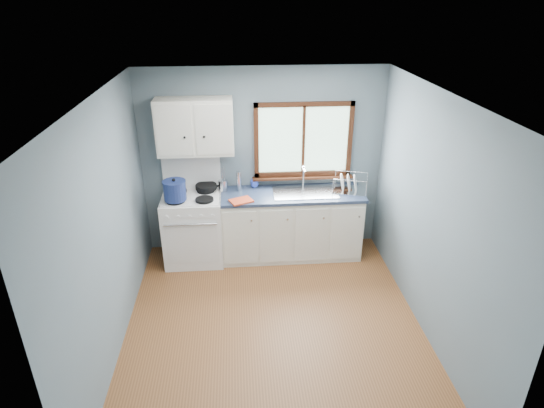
{
  "coord_description": "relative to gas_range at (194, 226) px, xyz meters",
  "views": [
    {
      "loc": [
        -0.34,
        -3.92,
        3.34
      ],
      "look_at": [
        0.05,
        0.9,
        1.05
      ],
      "focal_mm": 30.0,
      "sensor_mm": 36.0,
      "label": 1
    }
  ],
  "objects": [
    {
      "name": "upper_cabinets",
      "position": [
        0.1,
        0.15,
        1.31
      ],
      "size": [
        0.95,
        0.35,
        0.7
      ],
      "color": "silver",
      "rests_on": "wall_back"
    },
    {
      "name": "dish_rack",
      "position": [
        2.07,
        0.03,
        0.49
      ],
      "size": [
        0.53,
        0.46,
        0.23
      ],
      "rotation": [
        0.0,
        0.0,
        -0.3
      ],
      "color": "silver",
      "rests_on": "countertop"
    },
    {
      "name": "wall_right",
      "position": [
        2.56,
        -1.47,
        0.76
      ],
      "size": [
        0.02,
        3.6,
        2.5
      ],
      "primitive_type": "cube",
      "color": "slate",
      "rests_on": "ground"
    },
    {
      "name": "wall_left",
      "position": [
        -0.66,
        -1.47,
        0.76
      ],
      "size": [
        0.02,
        3.6,
        2.5
      ],
      "primitive_type": "cube",
      "color": "slate",
      "rests_on": "ground"
    },
    {
      "name": "skillet",
      "position": [
        0.19,
        0.16,
        0.49
      ],
      "size": [
        0.43,
        0.3,
        0.06
      ],
      "rotation": [
        0.0,
        0.0,
        0.09
      ],
      "color": "black",
      "rests_on": "gas_range"
    },
    {
      "name": "floor",
      "position": [
        0.95,
        -1.47,
        -0.5
      ],
      "size": [
        3.2,
        3.6,
        0.02
      ],
      "primitive_type": "cube",
      "color": "brown",
      "rests_on": "ground"
    },
    {
      "name": "stockpot",
      "position": [
        -0.18,
        -0.15,
        0.59
      ],
      "size": [
        0.33,
        0.33,
        0.28
      ],
      "rotation": [
        0.0,
        0.0,
        -0.15
      ],
      "color": "navy",
      "rests_on": "gas_range"
    },
    {
      "name": "gas_range",
      "position": [
        0.0,
        0.0,
        0.0
      ],
      "size": [
        0.76,
        0.69,
        1.36
      ],
      "color": "white",
      "rests_on": "floor"
    },
    {
      "name": "dish_towel",
      "position": [
        0.64,
        -0.19,
        0.44
      ],
      "size": [
        0.33,
        0.29,
        0.02
      ],
      "primitive_type": "cube",
      "rotation": [
        0.0,
        0.0,
        0.41
      ],
      "color": "#D94724",
      "rests_on": "countertop"
    },
    {
      "name": "window",
      "position": [
        1.48,
        0.3,
        0.98
      ],
      "size": [
        1.36,
        0.1,
        1.03
      ],
      "color": "#9EC6A8",
      "rests_on": "wall_back"
    },
    {
      "name": "sink",
      "position": [
        1.49,
        0.02,
        0.37
      ],
      "size": [
        0.84,
        0.46,
        0.44
      ],
      "color": "silver",
      "rests_on": "countertop"
    },
    {
      "name": "soap_bottle",
      "position": [
        0.84,
        0.22,
        0.55
      ],
      "size": [
        0.11,
        0.11,
        0.25
      ],
      "primitive_type": "imported",
      "rotation": [
        0.0,
        0.0,
        0.16
      ],
      "color": "blue",
      "rests_on": "countertop"
    },
    {
      "name": "utensil_crock",
      "position": [
        0.41,
        0.16,
        0.51
      ],
      "size": [
        0.14,
        0.14,
        0.39
      ],
      "rotation": [
        0.0,
        0.0,
        -0.13
      ],
      "color": "silver",
      "rests_on": "countertop"
    },
    {
      "name": "ceiling",
      "position": [
        0.95,
        -1.47,
        2.02
      ],
      "size": [
        3.2,
        3.6,
        0.02
      ],
      "primitive_type": "cube",
      "color": "white",
      "rests_on": "wall_back"
    },
    {
      "name": "thermos",
      "position": [
        0.62,
        0.16,
        0.56
      ],
      "size": [
        0.07,
        0.07,
        0.26
      ],
      "primitive_type": "cylinder",
      "rotation": [
        0.0,
        0.0,
        -0.24
      ],
      "color": "silver",
      "rests_on": "countertop"
    },
    {
      "name": "countertop",
      "position": [
        1.31,
        0.02,
        0.41
      ],
      "size": [
        1.89,
        0.64,
        0.04
      ],
      "primitive_type": "cube",
      "color": "#202C44",
      "rests_on": "base_cabinets"
    },
    {
      "name": "base_cabinets",
      "position": [
        1.31,
        0.02,
        -0.08
      ],
      "size": [
        1.85,
        0.6,
        0.88
      ],
      "color": "silver",
      "rests_on": "floor"
    },
    {
      "name": "wall_front",
      "position": [
        0.95,
        -3.28,
        0.76
      ],
      "size": [
        3.2,
        0.02,
        2.5
      ],
      "primitive_type": "cube",
      "color": "slate",
      "rests_on": "ground"
    },
    {
      "name": "wall_back",
      "position": [
        0.95,
        0.34,
        0.76
      ],
      "size": [
        3.2,
        0.02,
        2.5
      ],
      "primitive_type": "cube",
      "color": "slate",
      "rests_on": "ground"
    }
  ]
}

